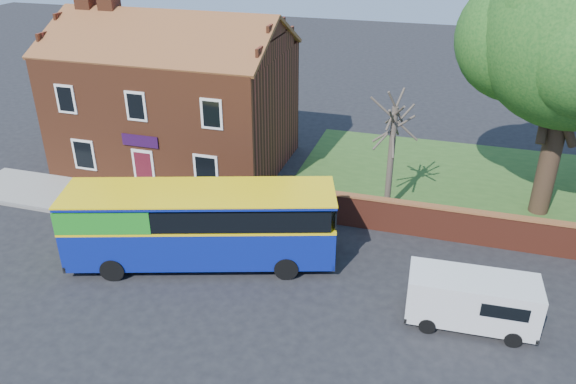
% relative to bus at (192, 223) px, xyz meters
% --- Properties ---
extents(ground, '(120.00, 120.00, 0.00)m').
position_rel_bus_xyz_m(ground, '(1.70, -2.17, -1.86)').
color(ground, black).
rests_on(ground, ground).
extents(pavement, '(18.00, 3.50, 0.12)m').
position_rel_bus_xyz_m(pavement, '(-5.30, 3.58, -1.80)').
color(pavement, gray).
rests_on(pavement, ground).
extents(kerb, '(18.00, 0.15, 0.14)m').
position_rel_bus_xyz_m(kerb, '(-5.30, 1.83, -1.79)').
color(kerb, slate).
rests_on(kerb, ground).
extents(grass_strip, '(26.00, 12.00, 0.04)m').
position_rel_bus_xyz_m(grass_strip, '(14.70, 10.83, -1.84)').
color(grass_strip, '#426B28').
rests_on(grass_strip, ground).
extents(shop_building, '(12.30, 8.13, 10.50)m').
position_rel_bus_xyz_m(shop_building, '(-5.32, 9.33, 1.55)').
color(shop_building, brown).
rests_on(shop_building, ground).
extents(boundary_wall, '(22.00, 0.38, 1.60)m').
position_rel_bus_xyz_m(boundary_wall, '(14.70, 4.83, -1.05)').
color(boundary_wall, maroon).
rests_on(boundary_wall, ground).
extents(bus, '(11.10, 5.82, 3.28)m').
position_rel_bus_xyz_m(bus, '(0.00, 0.00, 0.00)').
color(bus, navy).
rests_on(bus, ground).
extents(van_near, '(4.49, 2.01, 1.94)m').
position_rel_bus_xyz_m(van_near, '(11.01, -0.83, -0.78)').
color(van_near, silver).
rests_on(van_near, ground).
extents(bare_tree, '(2.16, 2.57, 5.76)m').
position_rel_bus_xyz_m(bare_tree, '(7.05, 6.76, 1.10)').
color(bare_tree, '#4C4238').
rests_on(bare_tree, ground).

